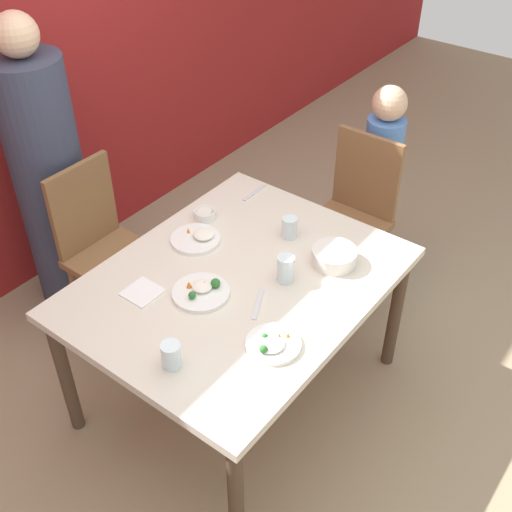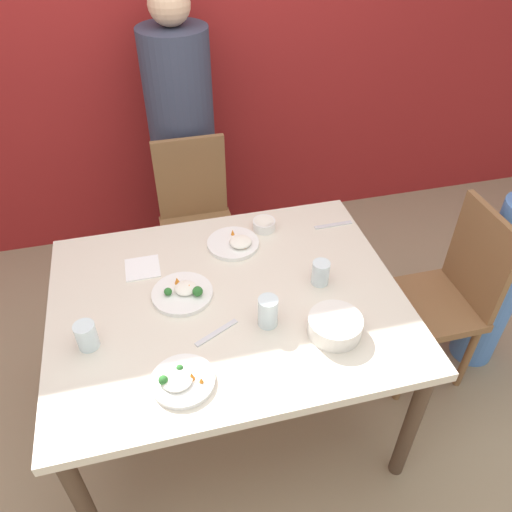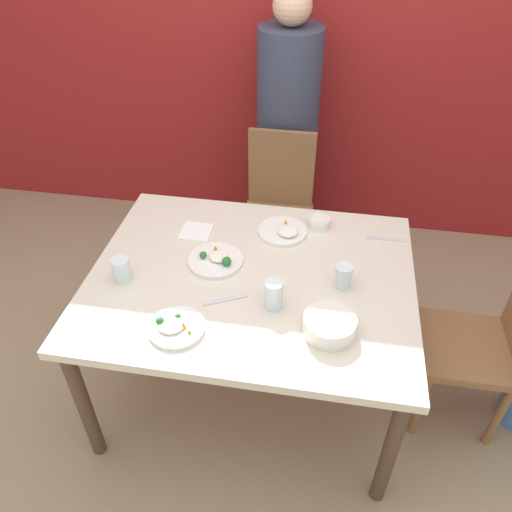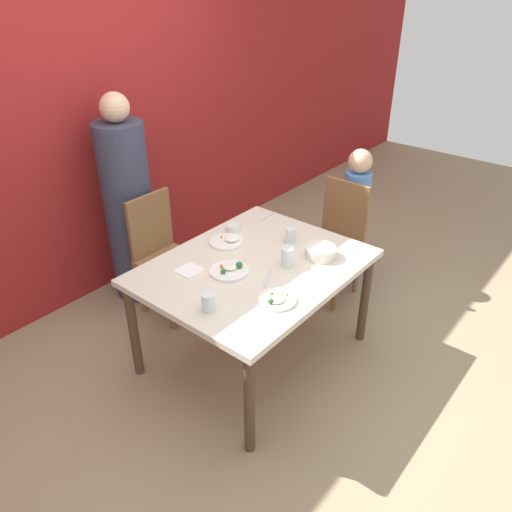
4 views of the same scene
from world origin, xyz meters
name	(u,v)px [view 1 (image 1 of 4)]	position (x,y,z in m)	size (l,w,h in m)	color
ground_plane	(240,391)	(0.00, 0.00, 0.00)	(10.00, 10.00, 0.00)	#998466
dining_table	(238,292)	(0.00, 0.00, 0.65)	(1.35, 1.07, 0.73)	beige
chair_adult_spot	(104,245)	(0.00, 0.88, 0.49)	(0.40, 0.40, 0.92)	brown
chair_child_spot	(353,213)	(1.02, 0.02, 0.49)	(0.40, 0.40, 0.92)	brown
person_adult	(51,183)	(0.00, 1.23, 0.73)	(0.36, 0.36, 1.60)	#33384C
person_child	(378,183)	(1.29, 0.02, 0.55)	(0.21, 0.21, 1.13)	#5184D1
bowl_curry	(334,256)	(0.34, -0.26, 0.76)	(0.19, 0.19, 0.07)	silver
plate_rice_adult	(201,291)	(-0.16, 0.06, 0.74)	(0.24, 0.24, 0.06)	white
plate_rice_child	(273,344)	(-0.22, -0.35, 0.74)	(0.21, 0.21, 0.05)	white
plate_noodles	(197,238)	(0.10, 0.31, 0.74)	(0.23, 0.23, 0.05)	white
bowl_rice_small	(205,214)	(0.25, 0.40, 0.75)	(0.10, 0.10, 0.04)	white
glass_water_tall	(286,269)	(0.12, -0.16, 0.79)	(0.07, 0.07, 0.12)	silver
glass_water_short	(171,355)	(-0.52, -0.11, 0.78)	(0.07, 0.07, 0.10)	silver
glass_water_center	(290,227)	(0.38, 0.00, 0.78)	(0.07, 0.07, 0.10)	silver
napkin_folded	(142,292)	(-0.31, 0.26, 0.73)	(0.14, 0.14, 0.01)	white
fork_steel	(255,193)	(0.57, 0.35, 0.73)	(0.18, 0.02, 0.01)	silver
spoon_steel	(258,304)	(-0.07, -0.16, 0.73)	(0.17, 0.10, 0.01)	silver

